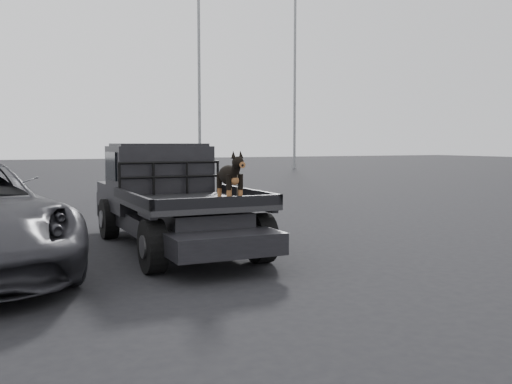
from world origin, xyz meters
name	(u,v)px	position (x,y,z in m)	size (l,w,h in m)	color
ground	(190,274)	(0.00, 0.00, 0.00)	(120.00, 120.00, 0.00)	black
flatbed_ute	(174,222)	(0.39, 1.97, 0.46)	(2.00, 5.40, 0.92)	black
ute_cab	(159,167)	(0.39, 2.92, 1.36)	(1.72, 1.30, 0.88)	black
headache_rack	(171,178)	(0.39, 2.17, 1.20)	(1.80, 0.08, 0.55)	black
dog	(230,179)	(0.66, 0.15, 1.29)	(0.32, 0.60, 0.74)	black
floodlight_mid	(199,54)	(9.52, 26.54, 7.28)	(1.08, 0.28, 13.37)	slate
floodlight_far	(295,59)	(17.39, 28.54, 7.72)	(1.08, 0.28, 14.23)	slate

